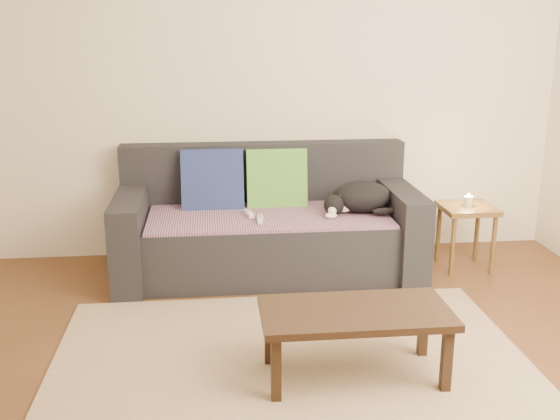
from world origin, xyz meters
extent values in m
plane|color=brown|center=(0.00, 0.00, 0.00)|extent=(4.50, 4.50, 0.00)
cube|color=beige|center=(0.00, 2.00, 1.30)|extent=(4.50, 0.04, 2.60)
cube|color=#232328|center=(0.00, 1.50, 0.21)|extent=(1.70, 0.78, 0.42)
cube|color=#232328|center=(0.00, 1.90, 0.65)|extent=(2.10, 0.18, 0.45)
cube|color=#232328|center=(-0.95, 1.50, 0.30)|extent=(0.20, 0.90, 0.60)
cube|color=#232328|center=(0.95, 1.50, 0.30)|extent=(0.20, 0.90, 0.60)
cube|color=#40294E|center=(0.00, 1.48, 0.43)|extent=(1.66, 0.74, 0.02)
cube|color=#121550|center=(-0.38, 1.74, 0.63)|extent=(0.45, 0.22, 0.46)
cube|color=#0C4C31|center=(0.08, 1.74, 0.63)|extent=(0.44, 0.18, 0.45)
ellipsoid|color=black|center=(0.66, 1.48, 0.55)|extent=(0.48, 0.41, 0.22)
sphere|color=black|center=(0.45, 1.41, 0.51)|extent=(0.18, 0.18, 0.14)
sphere|color=white|center=(0.43, 1.36, 0.49)|extent=(0.07, 0.07, 0.06)
ellipsoid|color=black|center=(0.79, 1.34, 0.48)|extent=(0.17, 0.10, 0.05)
cube|color=white|center=(-0.14, 1.46, 0.46)|extent=(0.06, 0.15, 0.03)
cube|color=white|center=(-0.07, 1.32, 0.46)|extent=(0.05, 0.15, 0.03)
cube|color=brown|center=(1.43, 1.47, 0.45)|extent=(0.37, 0.37, 0.04)
cylinder|color=brown|center=(1.28, 1.32, 0.21)|extent=(0.03, 0.03, 0.43)
cylinder|color=brown|center=(1.58, 1.32, 0.21)|extent=(0.03, 0.03, 0.43)
cylinder|color=brown|center=(1.28, 1.61, 0.21)|extent=(0.03, 0.03, 0.43)
cylinder|color=brown|center=(1.58, 1.61, 0.21)|extent=(0.03, 0.03, 0.43)
cylinder|color=beige|center=(1.43, 1.47, 0.50)|extent=(0.06, 0.06, 0.07)
sphere|color=#FFBF59|center=(1.43, 1.47, 0.54)|extent=(0.02, 0.02, 0.02)
cube|color=tan|center=(0.00, 0.15, 0.01)|extent=(2.50, 1.80, 0.01)
cube|color=black|center=(0.30, 0.01, 0.35)|extent=(0.93, 0.47, 0.04)
cube|color=black|center=(-0.11, -0.16, 0.17)|extent=(0.05, 0.05, 0.34)
cube|color=black|center=(0.71, -0.16, 0.17)|extent=(0.05, 0.05, 0.34)
cube|color=black|center=(-0.11, 0.19, 0.17)|extent=(0.05, 0.05, 0.34)
cube|color=black|center=(0.71, 0.19, 0.17)|extent=(0.05, 0.05, 0.34)
camera|label=1|loc=(-0.39, -2.87, 1.72)|focal=42.00mm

